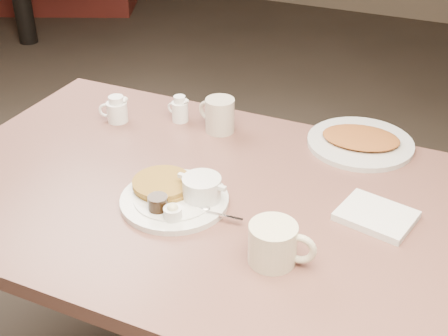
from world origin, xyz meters
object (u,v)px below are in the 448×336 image
at_px(coffee_mug_far, 219,115).
at_px(hash_plate, 360,141).
at_px(creamer_left, 117,110).
at_px(diner_table, 221,250).
at_px(main_plate, 178,194).
at_px(coffee_mug_near, 275,243).
at_px(creamer_right, 180,110).

xyz_separation_m(coffee_mug_far, hash_plate, (0.40, 0.08, -0.04)).
bearing_deg(creamer_left, diner_table, -27.58).
bearing_deg(main_plate, diner_table, 37.41).
distance_m(coffee_mug_far, hash_plate, 0.41).
xyz_separation_m(coffee_mug_near, coffee_mug_far, (-0.35, 0.48, 0.00)).
bearing_deg(hash_plate, main_plate, -126.28).
distance_m(diner_table, main_plate, 0.22).
distance_m(diner_table, creamer_left, 0.55).
xyz_separation_m(diner_table, creamer_right, (-0.28, 0.31, 0.21)).
distance_m(coffee_mug_near, hash_plate, 0.56).
bearing_deg(coffee_mug_far, creamer_right, 176.51).
bearing_deg(coffee_mug_near, diner_table, 139.78).
bearing_deg(diner_table, creamer_left, 152.42).
height_order(diner_table, main_plate, main_plate).
relative_size(main_plate, coffee_mug_far, 2.54).
xyz_separation_m(diner_table, main_plate, (-0.08, -0.06, 0.19)).
height_order(main_plate, hash_plate, main_plate).
height_order(coffee_mug_far, creamer_left, coffee_mug_far).
xyz_separation_m(main_plate, coffee_mug_far, (-0.06, 0.37, 0.03)).
relative_size(diner_table, coffee_mug_far, 11.68).
relative_size(creamer_left, hash_plate, 0.27).
height_order(main_plate, coffee_mug_far, coffee_mug_far).
bearing_deg(hash_plate, coffee_mug_far, -168.13).
distance_m(coffee_mug_near, creamer_right, 0.68).
xyz_separation_m(creamer_left, creamer_right, (0.17, 0.08, 0.00)).
distance_m(diner_table, hash_plate, 0.50).
distance_m(main_plate, creamer_right, 0.43).
height_order(creamer_left, hash_plate, creamer_left).
xyz_separation_m(coffee_mug_near, creamer_left, (-0.65, 0.41, -0.01)).
height_order(coffee_mug_far, hash_plate, coffee_mug_far).
xyz_separation_m(coffee_mug_far, creamer_left, (-0.30, -0.07, -0.01)).
bearing_deg(creamer_right, hash_plate, 8.07).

